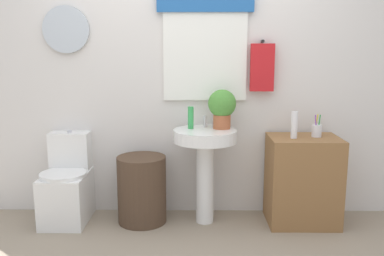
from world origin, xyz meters
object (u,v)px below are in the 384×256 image
wooden_cabinet (303,180)px  lotion_bottle (294,125)px  pedestal_sink (205,153)px  potted_plant (222,106)px  soap_bottle (191,118)px  toothbrush_cup (317,130)px  laundry_hamper (142,189)px  toilet (67,187)px

wooden_cabinet → lotion_bottle: lotion_bottle is taller
pedestal_sink → potted_plant: potted_plant is taller
soap_bottle → wooden_cabinet: bearing=-3.0°
pedestal_sink → soap_bottle: bearing=157.4°
pedestal_sink → potted_plant: (0.14, 0.06, 0.38)m
soap_bottle → toothbrush_cup: 1.05m
laundry_hamper → potted_plant: potted_plant is taller
toilet → toothbrush_cup: (2.10, -0.01, 0.50)m
lotion_bottle → toothbrush_cup: 0.22m
wooden_cabinet → toothbrush_cup: size_ratio=3.99×
wooden_cabinet → toothbrush_cup: bearing=11.4°
laundry_hamper → soap_bottle: (0.41, 0.05, 0.61)m
laundry_hamper → lotion_bottle: bearing=-1.8°
soap_bottle → potted_plant: potted_plant is taller
toothbrush_cup → pedestal_sink: bearing=-178.7°
wooden_cabinet → potted_plant: size_ratio=2.26×
potted_plant → lotion_bottle: 0.60m
laundry_hamper → pedestal_sink: pedestal_sink is taller
soap_bottle → lotion_bottle: 0.85m
toilet → potted_plant: bearing=1.2°
laundry_hamper → pedestal_sink: bearing=0.0°
laundry_hamper → lotion_bottle: lotion_bottle is taller
laundry_hamper → potted_plant: size_ratio=1.74×
pedestal_sink → toilet: bearing=178.5°
toilet → potted_plant: size_ratio=2.33×
toilet → wooden_cabinet: size_ratio=1.03×
soap_bottle → toothbrush_cup: size_ratio=1.00×
toilet → soap_bottle: bearing=1.0°
lotion_bottle → laundry_hamper: bearing=178.2°
pedestal_sink → soap_bottle: 0.32m
pedestal_sink → potted_plant: bearing=23.2°
toilet → soap_bottle: 1.21m
wooden_cabinet → soap_bottle: bearing=177.0°
toilet → laundry_hamper: 0.64m
laundry_hamper → toothbrush_cup: bearing=0.8°
toilet → laundry_hamper: (0.64, -0.03, -0.01)m
toilet → lotion_bottle: lotion_bottle is taller
pedestal_sink → lotion_bottle: (0.72, -0.04, 0.24)m
pedestal_sink → toothbrush_cup: bearing=1.3°
soap_bottle → lotion_bottle: soap_bottle is taller
wooden_cabinet → potted_plant: potted_plant is taller
pedestal_sink → toothbrush_cup: 0.94m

